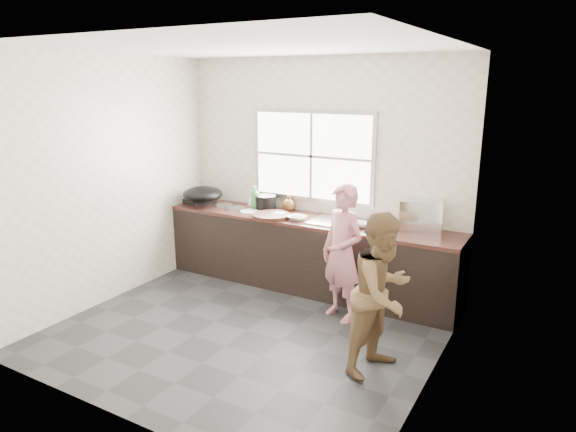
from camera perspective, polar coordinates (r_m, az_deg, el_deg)
The scene contains 30 objects.
floor at distance 5.27m, azimuth -4.55°, elevation -12.61°, with size 3.60×3.20×0.01m, color #2C2C2E.
ceiling at distance 4.70m, azimuth -5.25°, elevation 18.24°, with size 3.60×3.20×0.01m, color silver.
wall_back at distance 6.17m, azimuth 3.59°, elevation 4.77°, with size 3.60×0.01×2.70m, color beige.
wall_left at distance 6.00m, azimuth -19.29°, elevation 3.69°, with size 0.01×3.20×2.70m, color beige.
wall_right at distance 4.09m, azimuth 16.48°, elevation -0.94°, with size 0.01×3.20×2.70m, color beige.
wall_front at distance 3.65m, azimuth -19.28°, elevation -3.06°, with size 3.60×0.01×2.70m, color beige.
cabinet at distance 6.13m, azimuth 2.15°, elevation -4.35°, with size 3.60×0.62×0.82m, color black.
countertop at distance 6.00m, azimuth 2.19°, elevation -0.47°, with size 3.60×0.64×0.04m, color #361B16.
sink at distance 5.85m, azimuth 5.24°, elevation -0.68°, with size 0.55×0.45×0.02m, color silver.
faucet at distance 5.99m, azimuth 6.06°, elevation 1.10°, with size 0.02×0.02×0.30m, color silver.
window_frame at distance 6.17m, azimuth 2.72°, elevation 6.67°, with size 1.60×0.05×1.10m, color #9EA0A5.
window_glazing at distance 6.15m, azimuth 2.62°, elevation 6.64°, with size 1.50×0.01×1.00m, color white.
woman at distance 5.29m, azimuth 6.05°, elevation -4.61°, with size 0.49×0.32×1.33m, color #CD7B88.
person_side at distance 4.40m, azimuth 10.48°, elevation -8.46°, with size 0.68×0.53×1.39m, color brown.
cutting_board at distance 6.03m, azimuth -1.88°, elevation 0.03°, with size 0.45×0.45×0.04m, color black.
cleaver at distance 6.08m, azimuth -1.32°, elevation 0.35°, with size 0.20×0.10×0.01m, color silver.
bowl_mince at distance 5.92m, azimuth 1.02°, elevation -0.22°, with size 0.21×0.21×0.05m, color silver.
bowl_crabs at distance 5.57m, azimuth 6.52°, elevation -1.23°, with size 0.19×0.19×0.06m, color silver.
bowl_held at distance 5.70m, azimuth 8.22°, elevation -0.89°, with size 0.22×0.22×0.07m, color silver.
black_pot at distance 6.39m, azimuth -2.48°, elevation 1.48°, with size 0.25×0.25×0.18m, color black.
plate_food at distance 6.30m, azimuth -4.29°, elevation 0.50°, with size 0.23×0.23×0.02m, color white.
bottle_green at distance 6.45m, azimuth -3.66°, elevation 2.10°, with size 0.11×0.11×0.29m, color green.
bottle_brown_tall at distance 6.43m, azimuth -2.08°, elevation 1.55°, with size 0.08×0.08×0.18m, color #4F3613.
bottle_brown_short at distance 6.35m, azimuth 0.11°, elevation 1.44°, with size 0.15×0.15×0.19m, color #503414.
glass_jar at distance 6.65m, azimuth -4.22°, elevation 1.61°, with size 0.07×0.07×0.09m, color silver.
burner at distance 6.90m, azimuth -9.96°, elevation 1.72°, with size 0.36×0.36×0.05m, color black.
wok at distance 6.66m, azimuth -9.46°, elevation 2.40°, with size 0.50×0.50×0.19m, color black.
dish_rack at distance 5.70m, azimuth 14.55°, elevation 0.15°, with size 0.44×0.31×0.33m, color silver.
pot_lid_left at distance 6.49m, azimuth -5.87°, elevation 0.86°, with size 0.26×0.26×0.01m, color #AEB1B5.
pot_lid_right at distance 6.68m, azimuth -7.15°, elevation 1.20°, with size 0.23×0.23×0.01m, color #A2A4A9.
Camera 1 is at (2.66, -3.86, 2.41)m, focal length 32.00 mm.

